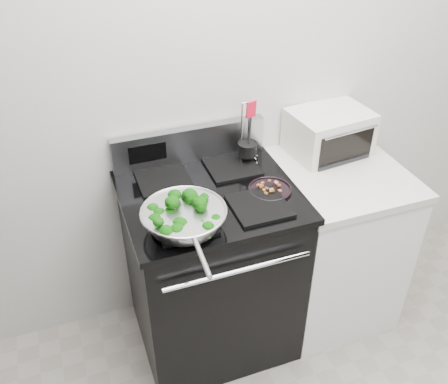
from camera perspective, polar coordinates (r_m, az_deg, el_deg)
name	(u,v)px	position (r m, az deg, el deg)	size (l,w,h in m)	color
back_wall	(246,73)	(2.43, 2.47, 13.41)	(4.00, 0.02, 2.70)	silver
gas_range	(211,268)	(2.54, -1.49, -8.65)	(0.79, 0.69, 1.13)	black
counter	(330,242)	(2.79, 12.05, -5.58)	(0.62, 0.68, 0.92)	white
skillet	(184,217)	(2.03, -4.59, -2.86)	(0.35, 0.56, 0.08)	silver
broccoli_pile	(184,213)	(2.02, -4.63, -2.38)	(0.28, 0.28, 0.10)	black
bacon_plate	(270,188)	(2.26, 5.27, 0.51)	(0.20, 0.20, 0.04)	black
utensil_holder	(247,152)	(2.44, 2.68, 4.61)	(0.11, 0.11, 0.33)	silver
toaster_oven	(329,132)	(2.62, 11.89, 6.71)	(0.42, 0.34, 0.22)	beige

